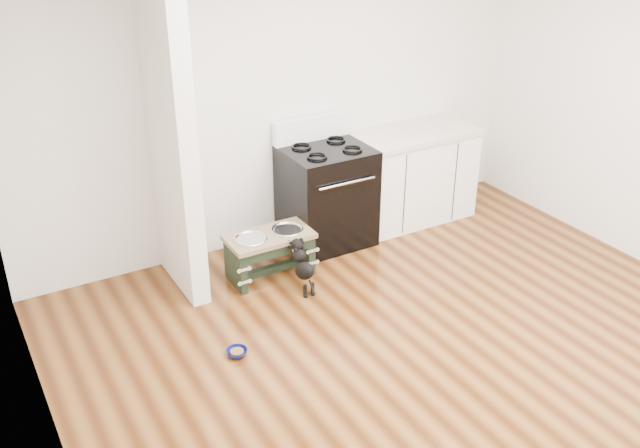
{
  "coord_description": "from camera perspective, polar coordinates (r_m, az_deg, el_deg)",
  "views": [
    {
      "loc": [
        -2.77,
        -2.97,
        3.16
      ],
      "look_at": [
        -0.19,
        1.51,
        0.57
      ],
      "focal_mm": 40.0,
      "sensor_mm": 36.0,
      "label": 1
    }
  ],
  "objects": [
    {
      "name": "ground",
      "position": [
        5.15,
        10.51,
        -11.78
      ],
      "size": [
        5.0,
        5.0,
        0.0
      ],
      "primitive_type": "plane",
      "color": "#401F0B",
      "rests_on": "ground"
    },
    {
      "name": "room_shell",
      "position": [
        4.34,
        12.27,
        5.24
      ],
      "size": [
        5.0,
        5.0,
        5.0
      ],
      "color": "silver",
      "rests_on": "ground"
    },
    {
      "name": "oven_range",
      "position": [
        6.53,
        0.51,
        2.39
      ],
      "size": [
        0.76,
        0.69,
        1.14
      ],
      "color": "black",
      "rests_on": "ground"
    },
    {
      "name": "floor_bowl",
      "position": [
        5.26,
        -6.66,
        -10.17
      ],
      "size": [
        0.19,
        0.19,
        0.05
      ],
      "rotation": [
        0.0,
        0.0,
        0.24
      ],
      "color": "navy",
      "rests_on": "ground"
    },
    {
      "name": "puppy",
      "position": [
        5.86,
        -1.42,
        -3.25
      ],
      "size": [
        0.13,
        0.37,
        0.44
      ],
      "color": "black",
      "rests_on": "ground"
    },
    {
      "name": "cabinet_run",
      "position": [
        7.06,
        7.33,
        3.88
      ],
      "size": [
        1.24,
        0.64,
        0.91
      ],
      "color": "white",
      "rests_on": "ground"
    },
    {
      "name": "dog_feeder",
      "position": [
        6.05,
        -4.03,
        -1.83
      ],
      "size": [
        0.73,
        0.39,
        0.41
      ],
      "color": "black",
      "rests_on": "ground"
    },
    {
      "name": "partition_wall",
      "position": [
        5.61,
        -11.89,
        7.26
      ],
      "size": [
        0.15,
        0.8,
        2.7
      ],
      "primitive_type": "cube",
      "color": "silver",
      "rests_on": "ground"
    }
  ]
}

